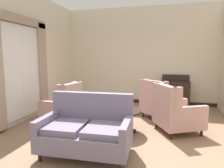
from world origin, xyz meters
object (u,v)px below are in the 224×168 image
side_table (164,107)px  armchair_near_window (64,107)px  armchair_beside_settee (175,112)px  coffee_table (120,113)px  porcelain_vase (120,103)px  settee (87,130)px  armchair_near_sideboard (158,102)px  sideboard (175,92)px

side_table → armchair_near_window: bearing=-161.7°
armchair_beside_settee → armchair_near_window: bearing=66.1°
armchair_near_window → side_table: bearing=114.2°
coffee_table → porcelain_vase: bearing=-69.6°
settee → armchair_near_sideboard: size_ratio=1.31×
armchair_beside_settee → porcelain_vase: bearing=78.4°
coffee_table → side_table: size_ratio=1.44×
settee → porcelain_vase: bearing=70.7°
armchair_beside_settee → armchair_near_sideboard: 1.05m
coffee_table → armchair_beside_settee: size_ratio=0.83×
coffee_table → settee: settee is taller
armchair_beside_settee → armchair_near_sideboard: (-0.38, 0.98, -0.01)m
porcelain_vase → armchair_near_window: (-1.44, 0.17, -0.21)m
porcelain_vase → armchair_near_sideboard: armchair_near_sideboard is taller
coffee_table → porcelain_vase: 0.22m
armchair_near_sideboard → sideboard: 1.55m
coffee_table → armchair_beside_settee: (1.16, 0.32, 0.01)m
settee → armchair_near_sideboard: (1.11, 2.40, 0.02)m
settee → armchair_near_window: (-1.10, 1.26, 0.03)m
porcelain_vase → armchair_near_sideboard: (0.78, 1.31, -0.21)m
armchair_near_window → armchair_beside_settee: 2.60m
armchair_near_sideboard → settee: bearing=103.6°
armchair_beside_settee → armchair_near_sideboard: armchair_beside_settee is taller
coffee_table → armchair_near_window: armchair_near_window is taller
armchair_near_sideboard → side_table: bearing=153.2°
settee → side_table: 2.41m
armchair_near_window → armchair_near_sideboard: bearing=123.0°
porcelain_vase → armchair_near_sideboard: size_ratio=0.28×
porcelain_vase → armchair_beside_settee: 1.22m
armchair_near_window → sideboard: 3.77m
armchair_near_window → armchair_near_sideboard: 2.49m
porcelain_vase → side_table: (0.94, 0.96, -0.24)m
armchair_near_sideboard → porcelain_vase: bearing=97.7°
armchair_near_sideboard → side_table: 0.39m
settee → side_table: settee is taller
armchair_near_sideboard → armchair_beside_settee: bearing=149.5°
coffee_table → armchair_near_window: 1.44m
armchair_beside_settee → sideboard: 2.45m
armchair_beside_settee → side_table: armchair_beside_settee is taller
armchair_beside_settee → armchair_near_sideboard: size_ratio=0.99×
sideboard → porcelain_vase: bearing=-115.0°
settee → armchair_beside_settee: size_ratio=1.32×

